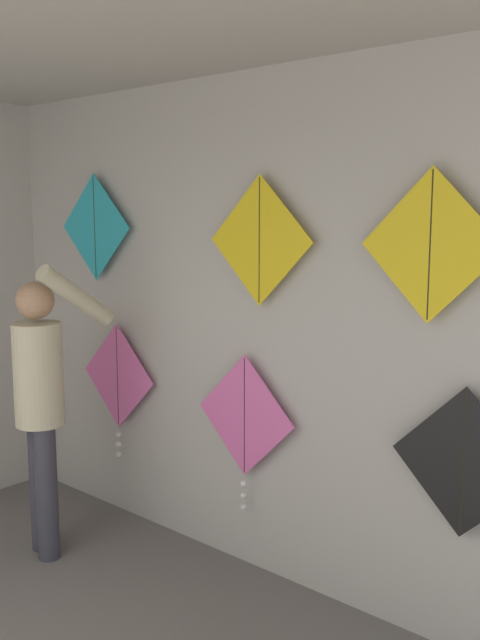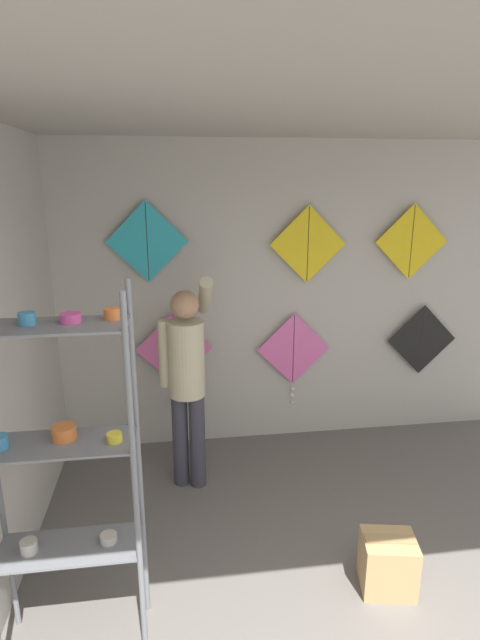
% 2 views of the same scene
% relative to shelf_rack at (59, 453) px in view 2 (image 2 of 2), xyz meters
% --- Properties ---
extents(back_panel, '(5.03, 0.06, 2.80)m').
position_rel_shelf_rack_xyz_m(back_panel, '(1.68, 2.13, 0.25)').
color(back_panel, '#BCB7AD').
rests_on(back_panel, ground).
extents(ceiling_slab, '(5.03, 4.06, 0.04)m').
position_rel_shelf_rack_xyz_m(ceiling_slab, '(1.68, 0.47, 1.67)').
color(ceiling_slab, '#A8A399').
extents(shelf_rack, '(0.76, 0.32, 2.00)m').
position_rel_shelf_rack_xyz_m(shelf_rack, '(0.00, 0.00, 0.00)').
color(shelf_rack, slate).
rests_on(shelf_rack, ground).
extents(shopkeeper, '(0.43, 0.56, 1.76)m').
position_rel_shelf_rack_xyz_m(shopkeeper, '(0.67, 1.39, -0.16)').
color(shopkeeper, '#383842').
rests_on(shopkeeper, ground).
extents(cardboard_box, '(0.37, 0.33, 0.36)m').
position_rel_shelf_rack_xyz_m(cardboard_box, '(1.84, 0.10, -0.98)').
color(cardboard_box, tan).
rests_on(cardboard_box, ground).
extents(kite_0, '(0.70, 0.04, 0.91)m').
position_rel_shelf_rack_xyz_m(kite_0, '(0.58, 2.04, -0.22)').
color(kite_0, pink).
extents(kite_1, '(0.70, 0.04, 0.91)m').
position_rel_shelf_rack_xyz_m(kite_1, '(1.70, 2.04, -0.27)').
color(kite_1, pink).
extents(kite_2, '(0.70, 0.01, 0.70)m').
position_rel_shelf_rack_xyz_m(kite_2, '(2.98, 2.04, -0.20)').
color(kite_2, black).
extents(kite_3, '(0.70, 0.01, 0.70)m').
position_rel_shelf_rack_xyz_m(kite_3, '(0.39, 2.04, 0.79)').
color(kite_3, '#28B2C6').
extents(kite_4, '(0.70, 0.01, 0.70)m').
position_rel_shelf_rack_xyz_m(kite_4, '(1.80, 2.04, 0.74)').
color(kite_4, yellow).
extents(kite_5, '(0.70, 0.01, 0.70)m').
position_rel_shelf_rack_xyz_m(kite_5, '(2.78, 2.04, 0.75)').
color(kite_5, yellow).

